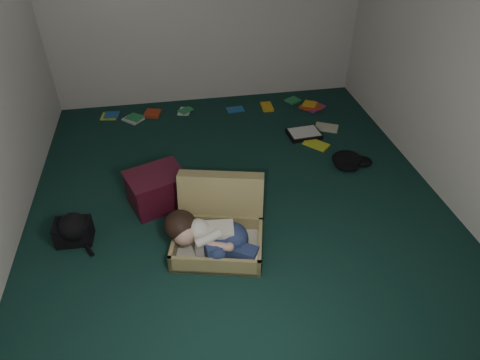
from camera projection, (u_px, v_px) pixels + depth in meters
name	position (u px, v px, depth m)	size (l,w,h in m)	color
floor	(237.00, 199.00, 4.25)	(4.50, 4.50, 0.00)	#102D27
wall_back	(205.00, 1.00, 5.22)	(4.50, 4.50, 0.00)	silver
wall_front	(333.00, 305.00, 1.70)	(4.50, 4.50, 0.00)	silver
wall_right	(461.00, 59.00, 3.74)	(4.50, 4.50, 0.00)	silver
suitcase	(219.00, 225.00, 3.71)	(0.90, 0.89, 0.55)	#9C8E56
person	(210.00, 236.00, 3.54)	(0.77, 0.53, 0.34)	silver
maroon_bin	(157.00, 189.00, 4.08)	(0.63, 0.57, 0.36)	#430D1C
backpack	(73.00, 231.00, 3.72)	(0.38, 0.30, 0.23)	black
clothing_pile	(351.00, 159.00, 4.68)	(0.42, 0.34, 0.13)	black
paper_tray	(304.00, 134.00, 5.19)	(0.41, 0.32, 0.05)	black
book_scatter	(240.00, 114.00, 5.61)	(2.95, 1.37, 0.02)	yellow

